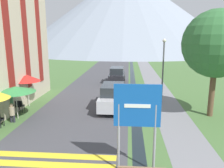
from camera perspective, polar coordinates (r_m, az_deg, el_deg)
The scene contains 17 objects.
ground_plane at distance 24.47m, azimuth 2.70°, elevation 0.14°, with size 160.00×160.00×0.00m, color #476B38.
road at distance 34.45m, azimuth -0.96°, elevation 3.68°, with size 6.40×60.00×0.01m.
footpath at distance 34.43m, azimuth 9.22°, elevation 3.52°, with size 2.20×60.00×0.01m.
drainage_channel at distance 34.31m, azimuth 5.21°, elevation 3.59°, with size 0.60×60.00×0.00m.
crosswalk_marking at distance 9.83m, azimuth -16.13°, elevation -19.61°, with size 5.44×1.84×0.01m.
mountain_distant at distance 86.64m, azimuth 3.62°, elevation 18.45°, with size 80.69×80.69×29.12m.
road_sign at distance 8.20m, azimuth 6.58°, elevation -8.00°, with size 1.74×0.11×3.45m.
parked_car_near at distance 15.77m, azimuth 0.31°, elevation -3.24°, with size 1.92×4.44×1.82m.
parked_car_far at distance 24.47m, azimuth 1.30°, elevation 2.32°, with size 1.75×4.23×1.82m.
cafe_chair_far_left at distance 16.32m, azimuth -23.45°, elevation -5.19°, with size 0.40×0.40×0.85m.
cafe_chair_far_right at distance 16.36m, azimuth -22.87°, elevation -5.11°, with size 0.40×0.40×0.85m.
cafe_umbrella_middle_green at distance 14.84m, azimuth -23.95°, elevation -1.27°, with size 2.46×2.46×2.10m.
cafe_umbrella_rear_red at distance 17.25m, azimuth -21.31°, elevation 1.46°, with size 1.95×1.95×2.39m.
person_seated_near at distance 14.63m, azimuth -24.69°, elevation -6.62°, with size 0.32×0.32×1.21m.
person_standing_terrace at distance 15.81m, azimuth -24.96°, elevation -4.19°, with size 0.32×0.32×1.66m.
streetlamp at distance 17.53m, azimuth 13.22°, elevation 4.85°, with size 0.28×0.28×4.98m.
tree_by_path at distance 15.17m, azimuth 25.67°, elevation 9.40°, with size 4.23×4.23×6.81m.
Camera 1 is at (0.68, -3.92, 5.11)m, focal length 35.00 mm.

